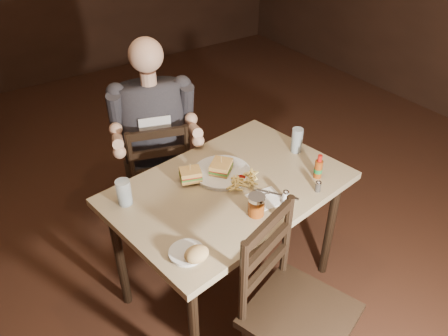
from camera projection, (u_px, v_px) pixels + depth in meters
room_shell at (221, 54)px, 2.03m from camera, size 7.00×7.00×7.00m
main_table at (229, 198)px, 2.29m from camera, size 1.30×0.97×0.77m
chair_far at (158, 175)px, 2.87m from camera, size 0.53×0.56×0.89m
chair_near at (300, 315)px, 1.95m from camera, size 0.57×0.59×0.94m
diner at (153, 115)px, 2.56m from camera, size 0.62×0.55×0.90m
dinner_plate at (222, 173)px, 2.32m from camera, size 0.34×0.34×0.02m
sandwich_left at (190, 172)px, 2.23m from camera, size 0.13×0.12×0.09m
sandwich_right at (221, 164)px, 2.28m from camera, size 0.16×0.15×0.10m
fries_pile at (244, 181)px, 2.22m from camera, size 0.25×0.19×0.04m
ketchup_dollop at (241, 177)px, 2.26m from camera, size 0.05×0.05×0.01m
glass_left at (124, 192)px, 2.09m from camera, size 0.08×0.08×0.13m
glass_right at (297, 140)px, 2.47m from camera, size 0.07×0.07×0.14m
hot_sauce at (319, 166)px, 2.26m from camera, size 0.05×0.05×0.14m
salt_shaker at (286, 196)px, 2.12m from camera, size 0.04×0.04×0.06m
pepper_shaker at (318, 186)px, 2.19m from camera, size 0.04×0.04×0.06m
syrup_dispenser at (256, 205)px, 2.03m from camera, size 0.09×0.09×0.11m
napkin at (266, 199)px, 2.15m from camera, size 0.17×0.17×0.00m
knife at (276, 194)px, 2.17m from camera, size 0.15×0.20×0.01m
fork at (286, 210)px, 2.07m from camera, size 0.08×0.14×0.00m
side_plate at (187, 253)px, 1.85m from camera, size 0.17×0.17×0.01m
bread_roll at (197, 254)px, 1.79m from camera, size 0.12×0.10×0.06m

